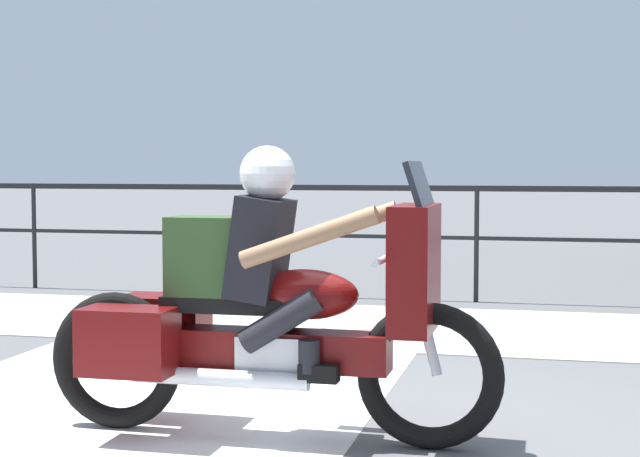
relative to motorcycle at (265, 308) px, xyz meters
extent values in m
plane|color=#565659|center=(0.69, 0.25, -0.69)|extent=(120.00, 120.00, 0.00)
cube|color=#B7B2A8|center=(0.69, 3.65, -0.69)|extent=(44.00, 2.40, 0.01)
cube|color=silver|center=(-0.99, 0.05, -0.69)|extent=(2.92, 6.00, 0.01)
cube|color=black|center=(0.69, 5.42, 0.50)|extent=(36.00, 0.04, 0.06)
cube|color=black|center=(0.69, 5.42, -0.02)|extent=(36.00, 0.03, 0.04)
cylinder|color=black|center=(-4.41, 5.42, -0.08)|extent=(0.05, 0.05, 1.22)
cylinder|color=black|center=(0.69, 5.42, -0.08)|extent=(0.05, 0.05, 1.22)
torus|color=black|center=(0.86, 0.00, -0.32)|extent=(0.75, 0.11, 0.75)
torus|color=black|center=(-0.85, 0.00, -0.32)|extent=(0.75, 0.11, 0.75)
cube|color=#5B0C0C|center=(0.01, 0.00, -0.22)|extent=(1.30, 0.22, 0.20)
cube|color=silver|center=(0.04, 0.00, -0.27)|extent=(0.34, 0.26, 0.26)
ellipsoid|color=#5B0C0C|center=(0.21, 0.00, 0.08)|extent=(0.57, 0.30, 0.26)
cube|color=black|center=(-0.16, 0.00, 0.02)|extent=(0.75, 0.28, 0.08)
cube|color=#5B0C0C|center=(0.78, 0.00, 0.23)|extent=(0.20, 0.58, 0.64)
cube|color=#1E232B|center=(0.80, 0.00, 0.64)|extent=(0.10, 0.49, 0.24)
cylinder|color=silver|center=(0.64, 0.00, 0.28)|extent=(0.04, 0.70, 0.04)
cylinder|color=silver|center=(-0.20, -0.16, -0.35)|extent=(0.94, 0.09, 0.09)
cube|color=#5B0C0C|center=(-0.67, -0.24, -0.16)|extent=(0.48, 0.28, 0.35)
cube|color=#5B0C0C|center=(-0.67, 0.24, -0.16)|extent=(0.48, 0.28, 0.35)
cylinder|color=silver|center=(0.83, 0.00, -0.05)|extent=(0.19, 0.06, 0.54)
cube|color=black|center=(-0.03, 0.00, 0.31)|extent=(0.31, 0.36, 0.56)
sphere|color=#8C6647|center=(0.01, 0.00, 0.68)|extent=(0.23, 0.23, 0.23)
sphere|color=silver|center=(0.01, 0.00, 0.70)|extent=(0.29, 0.29, 0.29)
cylinder|color=black|center=(0.12, -0.15, -0.04)|extent=(0.44, 0.13, 0.34)
cylinder|color=black|center=(0.27, -0.15, -0.22)|extent=(0.11, 0.11, 0.16)
cube|color=black|center=(0.32, -0.15, -0.30)|extent=(0.20, 0.10, 0.09)
cylinder|color=black|center=(0.12, 0.15, -0.04)|extent=(0.44, 0.13, 0.34)
cylinder|color=black|center=(0.27, 0.15, -0.22)|extent=(0.11, 0.11, 0.16)
cube|color=black|center=(0.32, 0.15, -0.30)|extent=(0.20, 0.10, 0.09)
cylinder|color=#8C6647|center=(0.31, -0.30, 0.39)|extent=(0.70, 0.09, 0.32)
cylinder|color=#8C6647|center=(0.31, 0.30, 0.39)|extent=(0.70, 0.09, 0.32)
cube|color=#2D4723|center=(-0.33, 0.00, 0.26)|extent=(0.38, 0.28, 0.43)
camera|label=1|loc=(1.45, -4.87, 0.75)|focal=55.00mm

